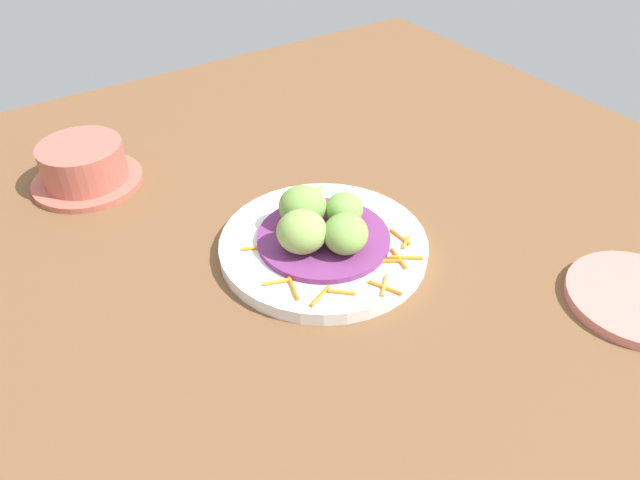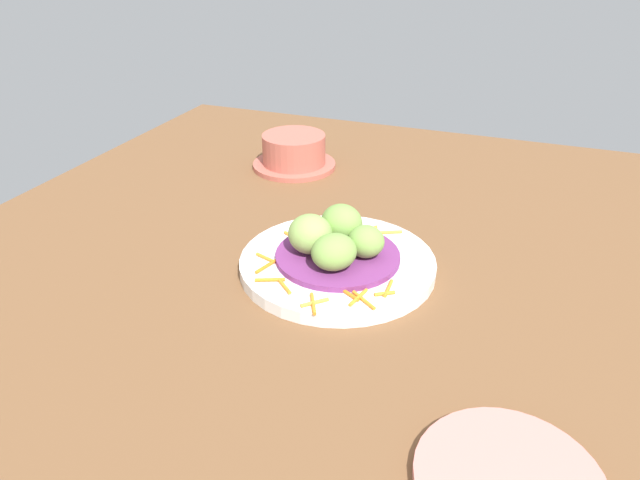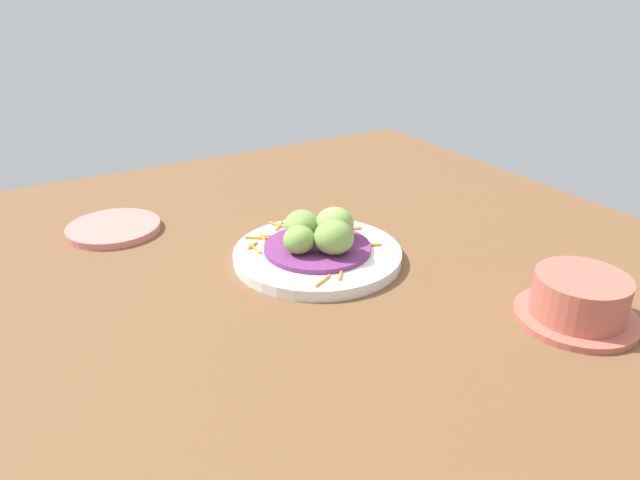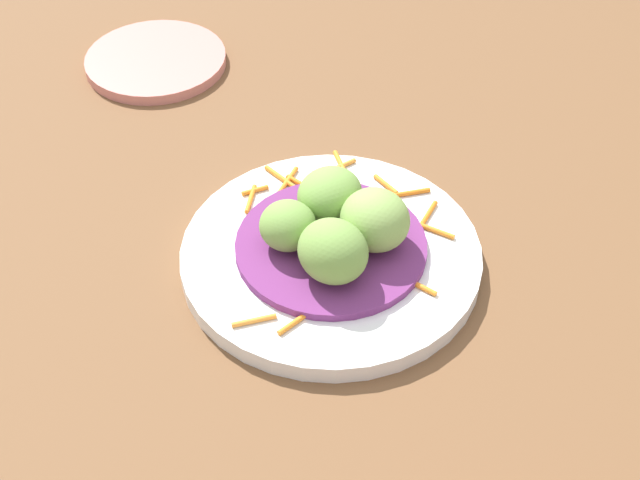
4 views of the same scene
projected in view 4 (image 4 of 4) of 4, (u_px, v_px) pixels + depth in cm
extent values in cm
cube|color=brown|center=(296.00, 283.00, 69.64)|extent=(110.00, 110.00, 2.00)
cylinder|color=white|center=(331.00, 256.00, 69.32)|extent=(23.34, 23.34, 1.53)
cylinder|color=#702D6B|center=(331.00, 246.00, 68.55)|extent=(14.80, 14.80, 0.70)
cylinder|color=orange|center=(437.00, 231.00, 69.95)|extent=(1.32, 2.85, 0.40)
cylinder|color=orange|center=(255.00, 190.00, 73.47)|extent=(1.58, 2.13, 0.40)
cylinder|color=orange|center=(340.00, 167.00, 75.68)|extent=(2.48, 2.53, 0.40)
cylinder|color=orange|center=(254.00, 321.00, 63.32)|extent=(1.79, 3.09, 0.40)
cylinder|color=orange|center=(281.00, 177.00, 74.66)|extent=(2.53, 3.21, 0.40)
cylinder|color=orange|center=(341.00, 165.00, 75.84)|extent=(3.47, 1.99, 0.40)
cylinder|color=orange|center=(423.00, 288.00, 65.59)|extent=(1.30, 2.13, 0.40)
cylinder|color=orange|center=(292.00, 325.00, 63.05)|extent=(2.16, 1.78, 0.40)
cylinder|color=orange|center=(288.00, 180.00, 74.38)|extent=(3.46, 1.17, 0.40)
cylinder|color=orange|center=(410.00, 193.00, 73.24)|extent=(1.70, 3.24, 0.40)
cylinder|color=orange|center=(428.00, 215.00, 71.29)|extent=(3.40, 1.37, 0.40)
cylinder|color=orange|center=(251.00, 199.00, 72.70)|extent=(3.24, 0.49, 0.40)
cylinder|color=orange|center=(301.00, 184.00, 74.05)|extent=(1.89, 2.81, 0.40)
cylinder|color=orange|center=(386.00, 184.00, 74.00)|extent=(2.17, 2.31, 0.40)
ellipsoid|color=#759E47|center=(288.00, 226.00, 66.92)|extent=(4.49, 4.58, 3.78)
ellipsoid|color=#759E47|center=(333.00, 251.00, 64.33)|extent=(7.13, 7.24, 4.67)
ellipsoid|color=#84A851|center=(375.00, 220.00, 66.76)|extent=(7.48, 7.50, 4.63)
ellipsoid|color=#759E47|center=(330.00, 195.00, 69.23)|extent=(7.13, 7.04, 4.10)
cylinder|color=tan|center=(156.00, 61.00, 89.60)|extent=(14.08, 14.08, 1.06)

